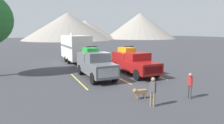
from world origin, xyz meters
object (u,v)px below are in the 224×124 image
pickup_truck_a (95,63)px  dog (139,92)px  camper_trailer_a (75,47)px  person_b (190,84)px  pickup_truck_b (133,61)px  person_a (153,90)px

pickup_truck_a → dog: pickup_truck_a is taller
pickup_truck_a → dog: (0.66, -6.25, -0.80)m
camper_trailer_a → person_b: (3.11, -16.47, -1.09)m
pickup_truck_b → pickup_truck_a: bearing=178.7°
pickup_truck_a → person_b: pickup_truck_a is taller
person_b → pickup_truck_b: bearing=87.8°
pickup_truck_b → camper_trailer_a: (-3.39, 9.17, 0.79)m
camper_trailer_a → pickup_truck_b: bearing=-69.7°
person_a → dog: 1.38m
camper_trailer_a → person_a: (0.32, -16.64, -1.06)m
person_a → person_b: person_a is taller
dog → camper_trailer_a: bearing=91.0°
camper_trailer_a → pickup_truck_a: bearing=-92.4°
pickup_truck_b → person_b: size_ratio=3.73×
camper_trailer_a → dog: (0.27, -15.34, -1.55)m
camper_trailer_a → person_a: size_ratio=4.92×
pickup_truck_b → person_a: 8.08m
dog → pickup_truck_b: bearing=63.2°
pickup_truck_a → person_a: (0.70, -7.55, -0.32)m
person_a → dog: person_a is taller
pickup_truck_a → dog: bearing=-84.0°
pickup_truck_a → camper_trailer_a: bearing=87.6°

